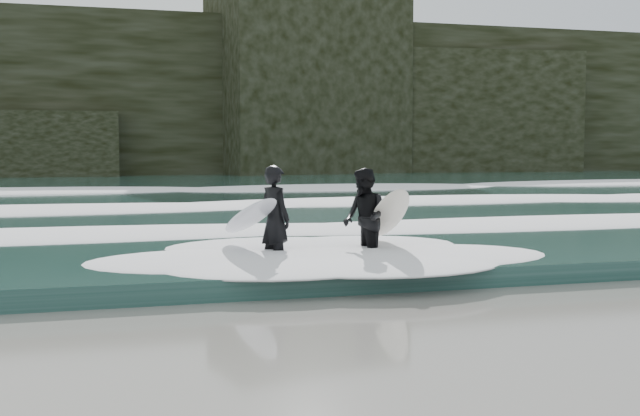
% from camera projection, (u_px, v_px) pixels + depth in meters
% --- Properties ---
extents(ground, '(120.00, 120.00, 0.00)m').
position_uv_depth(ground, '(577.00, 342.00, 8.12)').
color(ground, olive).
rests_on(ground, ground).
extents(sea, '(90.00, 52.00, 0.30)m').
position_uv_depth(sea, '(198.00, 188.00, 35.88)').
color(sea, '#1F423D').
rests_on(sea, ground).
extents(headland, '(70.00, 9.00, 10.00)m').
position_uv_depth(headland, '(162.00, 100.00, 51.79)').
color(headland, black).
rests_on(headland, ground).
extents(foam_near, '(60.00, 3.20, 0.20)m').
position_uv_depth(foam_near, '(325.00, 223.00, 16.71)').
color(foam_near, white).
rests_on(foam_near, sea).
extents(foam_mid, '(60.00, 4.00, 0.24)m').
position_uv_depth(foam_mid, '(257.00, 200.00, 23.41)').
color(foam_mid, white).
rests_on(foam_mid, sea).
extents(foam_far, '(60.00, 4.80, 0.30)m').
position_uv_depth(foam_far, '(211.00, 185.00, 32.03)').
color(foam_far, white).
rests_on(foam_far, sea).
extents(surfer_left, '(1.12, 2.02, 1.68)m').
position_uv_depth(surfer_left, '(270.00, 218.00, 12.73)').
color(surfer_left, black).
rests_on(surfer_left, ground).
extents(surfer_right, '(1.18, 1.94, 1.64)m').
position_uv_depth(surfer_right, '(367.00, 218.00, 12.96)').
color(surfer_right, black).
rests_on(surfer_right, ground).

